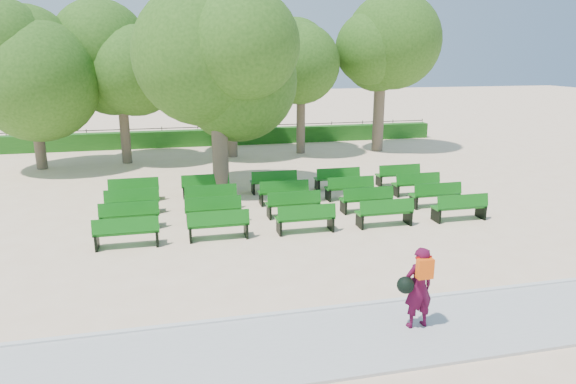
# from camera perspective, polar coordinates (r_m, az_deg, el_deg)

# --- Properties ---
(ground) EXTENTS (120.00, 120.00, 0.00)m
(ground) POSITION_cam_1_polar(r_m,az_deg,el_deg) (16.21, -3.13, -3.00)
(ground) COLOR beige
(paving) EXTENTS (30.00, 2.20, 0.06)m
(paving) POSITION_cam_1_polar(r_m,az_deg,el_deg) (9.62, 5.02, -16.24)
(paving) COLOR #B6B5B1
(paving) RESTS_ON ground
(curb) EXTENTS (30.00, 0.12, 0.10)m
(curb) POSITION_cam_1_polar(r_m,az_deg,el_deg) (10.56, 3.04, -13.03)
(curb) COLOR silver
(curb) RESTS_ON ground
(hedge) EXTENTS (26.00, 0.70, 0.90)m
(hedge) POSITION_cam_1_polar(r_m,az_deg,el_deg) (29.66, -7.96, 6.05)
(hedge) COLOR #1E5A17
(hedge) RESTS_ON ground
(fence) EXTENTS (26.00, 0.10, 1.02)m
(fence) POSITION_cam_1_polar(r_m,az_deg,el_deg) (30.12, -8.00, 5.32)
(fence) COLOR black
(fence) RESTS_ON ground
(tree_line) EXTENTS (21.80, 6.80, 7.04)m
(tree_line) POSITION_cam_1_polar(r_m,az_deg,el_deg) (25.82, -7.07, 3.73)
(tree_line) COLOR #315E19
(tree_line) RESTS_ON ground
(bench_array) EXTENTS (1.75, 0.67, 1.08)m
(bench_array) POSITION_cam_1_polar(r_m,az_deg,el_deg) (17.11, -0.09, -1.70)
(bench_array) COLOR #116512
(bench_array) RESTS_ON ground
(tree_among) EXTENTS (4.73, 4.73, 6.59)m
(tree_among) POSITION_cam_1_polar(r_m,az_deg,el_deg) (18.32, -7.84, 13.08)
(tree_among) COLOR brown
(tree_among) RESTS_ON ground
(person) EXTENTS (0.76, 0.47, 1.58)m
(person) POSITION_cam_1_polar(r_m,az_deg,el_deg) (9.91, 14.22, -10.15)
(person) COLOR #480A26
(person) RESTS_ON ground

